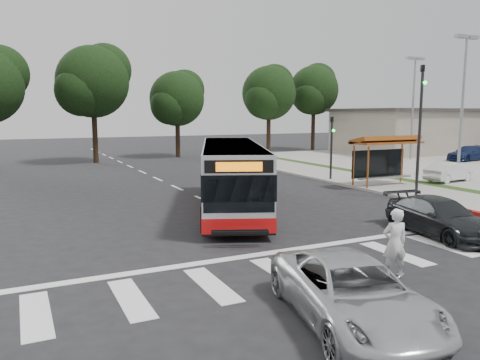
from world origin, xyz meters
TOP-DOWN VIEW (x-y plane):
  - ground at (0.00, 0.00)m, footprint 140.00×140.00m
  - sidewalk_east at (11.00, 8.00)m, footprint 4.00×40.00m
  - curb_east at (9.00, 8.00)m, footprint 0.30×40.00m
  - curb_east_red at (9.00, -2.00)m, footprint 0.32×6.00m
  - parking_lot at (23.00, 10.00)m, footprint 18.00×36.00m
  - commercial_building at (30.00, 22.00)m, footprint 14.00×10.00m
  - building_roof_cap at (30.00, 22.00)m, footprint 14.60×10.60m
  - crosswalk_ladder at (0.00, -5.00)m, footprint 18.00×2.60m
  - bus_shelter at (10.80, 5.10)m, footprint 4.20×1.60m
  - traffic_signal_ne_tall at (9.60, 1.49)m, footprint 0.18×0.37m
  - traffic_signal_ne_short at (9.60, 8.49)m, footprint 0.18×0.37m
  - lot_light_front at (18.00, 6.00)m, footprint 1.90×0.35m
  - lot_light_mid at (24.00, 16.00)m, footprint 1.90×0.35m
  - tree_ne_a at (16.08, 28.06)m, footprint 6.16×5.74m
  - tree_ne_b at (23.08, 30.06)m, footprint 6.16×5.74m
  - tree_north_a at (-1.92, 26.07)m, footprint 6.60×6.15m
  - tree_north_b at (6.07, 28.06)m, footprint 5.72×5.33m
  - transit_bus at (0.31, 3.20)m, footprint 6.43×11.21m
  - pedestrian at (0.46, -6.50)m, footprint 0.75×0.59m
  - dark_sedan at (4.94, -3.99)m, footprint 2.34×4.63m
  - silver_suv_south at (-2.28, -8.21)m, footprint 3.19×5.12m
  - parked_car_1 at (15.50, 4.58)m, footprint 3.65×1.67m
  - parked_car_3 at (27.61, 12.85)m, footprint 4.56×2.20m

SIDE VIEW (x-z plane):
  - ground at x=0.00m, z-range 0.00..0.00m
  - crosswalk_ladder at x=0.00m, z-range 0.00..0.01m
  - parking_lot at x=23.00m, z-range 0.00..0.10m
  - sidewalk_east at x=11.00m, z-range 0.00..0.12m
  - curb_east at x=9.00m, z-range 0.00..0.15m
  - curb_east_red at x=9.00m, z-range 0.00..0.15m
  - dark_sedan at x=4.94m, z-range 0.00..1.29m
  - silver_suv_south at x=-2.28m, z-range 0.00..1.32m
  - parked_car_1 at x=15.50m, z-range 0.10..1.26m
  - parked_car_3 at x=27.61m, z-range 0.10..1.38m
  - pedestrian at x=0.46m, z-range 0.00..1.80m
  - transit_bus at x=0.31m, z-range 0.00..2.87m
  - commercial_building at x=30.00m, z-range 0.00..4.40m
  - bus_shelter at x=10.80m, z-range 0.92..3.78m
  - traffic_signal_ne_short at x=9.60m, z-range 0.48..4.48m
  - traffic_signal_ne_tall at x=9.60m, z-range 0.63..7.13m
  - building_roof_cap at x=30.00m, z-range 4.40..4.70m
  - tree_north_b at x=6.07m, z-range 1.45..9.88m
  - lot_light_front at x=18.00m, z-range 1.40..10.41m
  - lot_light_mid at x=24.00m, z-range 1.40..10.41m
  - tree_ne_a at x=16.08m, z-range 1.74..11.04m
  - tree_ne_b at x=23.08m, z-range 1.91..11.93m
  - tree_north_a at x=-1.92m, z-range 1.84..12.01m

